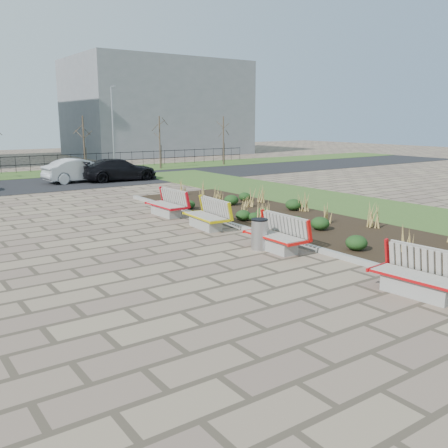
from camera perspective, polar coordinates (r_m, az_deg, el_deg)
ground at (r=11.03m, az=2.64°, el=-8.14°), size 120.00×120.00×0.00m
planting_bed at (r=18.62m, az=8.43°, el=0.20°), size 4.50×18.00×0.10m
planting_curb at (r=17.12m, az=2.76°, el=-0.62°), size 0.16×18.00×0.15m
grass_verge_near at (r=22.13m, az=17.40°, el=1.55°), size 5.00×38.00×0.04m
road at (r=31.07m, az=-23.13°, el=3.95°), size 80.00×7.00×0.02m
bench_a at (r=11.61m, az=21.31°, el=-5.34°), size 1.09×2.17×1.00m
bench_b at (r=14.63m, az=5.79°, el=-1.12°), size 0.94×2.12×1.00m
bench_c at (r=17.52m, az=-2.14°, el=1.09°), size 1.07×2.17×1.00m
bench_d at (r=19.99m, az=-6.70°, el=2.36°), size 0.93×2.11×1.00m
litter_bin at (r=14.70m, az=4.06°, el=-1.22°), size 0.48×0.48×0.90m
car_silver at (r=31.93m, az=-16.15°, el=5.93°), size 4.45×1.87×1.43m
car_black at (r=31.99m, az=-11.89°, el=6.10°), size 4.84×2.24×1.37m
tree_d at (r=36.86m, az=-15.71°, el=8.72°), size 1.40×1.40×4.00m
tree_e at (r=39.28m, az=-7.35°, el=9.23°), size 1.40×1.40×4.00m
tree_f at (r=42.42m, az=-0.07°, el=9.51°), size 1.40×1.40×4.00m
lamp_east at (r=37.08m, az=-12.57°, el=10.44°), size 0.24×0.60×6.00m
building_grey at (r=56.70m, az=-7.64°, el=12.99°), size 18.00×12.00×10.00m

